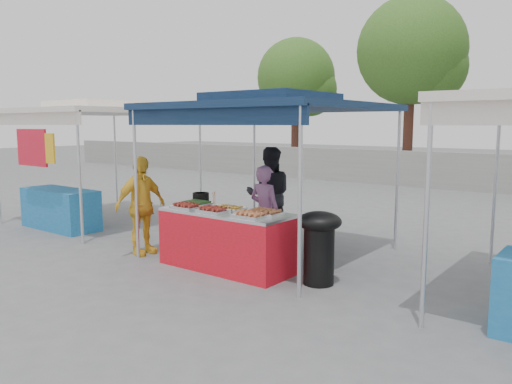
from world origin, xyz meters
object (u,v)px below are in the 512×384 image
Objects in this scene: wok_burner at (319,241)px; vendor_woman at (265,212)px; vendor_table at (227,240)px; helper_man at (269,195)px; customer_person at (141,206)px; cooking_pot at (201,197)px.

vendor_woman reaches higher than wok_burner.
vendor_table is 1.37× the size of vendor_woman.
helper_man reaches higher than customer_person.
cooking_pot reaches higher than vendor_table.
helper_man is 2.26m from customer_person.
customer_person is at bearing -166.35° from wok_burner.
wok_burner is at bearing -4.45° from cooking_pot.
cooking_pot is 0.98m from customer_person.
vendor_table is 1.06m from cooking_pot.
cooking_pot is (-0.86, 0.37, 0.50)m from vendor_table.
customer_person is at bearing -172.51° from vendor_table.
wok_burner is 0.67× the size of vendor_woman.
vendor_table is 1.45m from wok_burner.
wok_burner is 1.48m from vendor_woman.
customer_person is (-0.77, -0.58, -0.13)m from cooking_pot.
vendor_woman reaches higher than vendor_table.
helper_man is 1.07× the size of customer_person.
wok_burner is 3.09m from customer_person.
vendor_table is 2.05× the size of wok_burner.
helper_man is at bearing 106.25° from vendor_table.
vendor_table is 7.66× the size of cooking_pot.
helper_man is (-0.60, 0.95, 0.12)m from vendor_woman.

